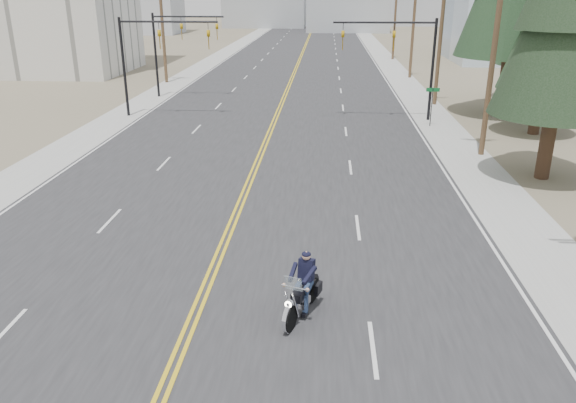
# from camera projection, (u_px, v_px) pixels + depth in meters

# --- Properties ---
(road) EXTENTS (20.00, 200.00, 0.01)m
(road) POSITION_uv_depth(u_px,v_px,m) (300.00, 59.00, 76.53)
(road) COLOR #303033
(road) RESTS_ON ground
(sidewalk_left) EXTENTS (3.00, 200.00, 0.01)m
(sidewalk_left) POSITION_uv_depth(u_px,v_px,m) (217.00, 58.00, 77.25)
(sidewalk_left) COLOR #A5A5A0
(sidewalk_left) RESTS_ON ground
(sidewalk_right) EXTENTS (3.00, 200.00, 0.01)m
(sidewalk_right) POSITION_uv_depth(u_px,v_px,m) (385.00, 59.00, 75.81)
(sidewalk_right) COLOR #A5A5A0
(sidewalk_right) RESTS_ON ground
(traffic_mast_left) EXTENTS (7.10, 0.26, 7.00)m
(traffic_mast_left) POSITION_uv_depth(u_px,v_px,m) (150.00, 48.00, 39.88)
(traffic_mast_left) COLOR black
(traffic_mast_left) RESTS_ON ground
(traffic_mast_right) EXTENTS (7.10, 0.26, 7.00)m
(traffic_mast_right) POSITION_uv_depth(u_px,v_px,m) (404.00, 49.00, 38.76)
(traffic_mast_right) COLOR black
(traffic_mast_right) RESTS_ON ground
(traffic_mast_far) EXTENTS (6.10, 0.26, 7.00)m
(traffic_mast_far) POSITION_uv_depth(u_px,v_px,m) (174.00, 39.00, 47.39)
(traffic_mast_far) COLOR black
(traffic_mast_far) RESTS_ON ground
(street_sign) EXTENTS (0.90, 0.06, 2.62)m
(street_sign) POSITION_uv_depth(u_px,v_px,m) (432.00, 100.00, 37.88)
(street_sign) COLOR black
(street_sign) RESTS_ON ground
(utility_pole_b) EXTENTS (2.20, 0.30, 11.50)m
(utility_pole_b) POSITION_uv_depth(u_px,v_px,m) (494.00, 46.00, 29.76)
(utility_pole_b) COLOR brown
(utility_pole_b) RESTS_ON ground
(utility_pole_c) EXTENTS (2.20, 0.30, 11.00)m
(utility_pole_c) POSITION_uv_depth(u_px,v_px,m) (441.00, 32.00, 43.85)
(utility_pole_c) COLOR brown
(utility_pole_c) RESTS_ON ground
(utility_pole_d) EXTENTS (2.20, 0.30, 11.50)m
(utility_pole_d) POSITION_uv_depth(u_px,v_px,m) (414.00, 19.00, 57.77)
(utility_pole_d) COLOR brown
(utility_pole_d) RESTS_ON ground
(utility_pole_e) EXTENTS (2.20, 0.30, 11.00)m
(utility_pole_e) POSITION_uv_depth(u_px,v_px,m) (395.00, 15.00, 73.72)
(utility_pole_e) COLOR brown
(utility_pole_e) RESTS_ON ground
(utility_pole_left) EXTENTS (2.20, 0.30, 10.50)m
(utility_pole_left) POSITION_uv_depth(u_px,v_px,m) (162.00, 26.00, 54.85)
(utility_pole_left) COLOR brown
(utility_pole_left) RESTS_ON ground
(haze_bldg_e) EXTENTS (14.00, 14.00, 12.00)m
(haze_bldg_e) POSITION_uv_depth(u_px,v_px,m) (409.00, 1.00, 147.51)
(haze_bldg_e) COLOR #B7BCC6
(haze_bldg_e) RESTS_ON ground
(motorcyclist) EXTENTS (1.77, 2.61, 1.88)m
(motorcyclist) POSITION_uv_depth(u_px,v_px,m) (302.00, 286.00, 15.82)
(motorcyclist) COLOR black
(motorcyclist) RESTS_ON ground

